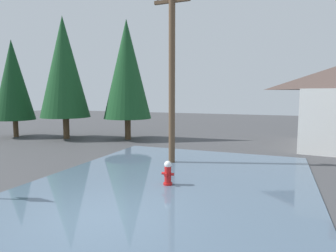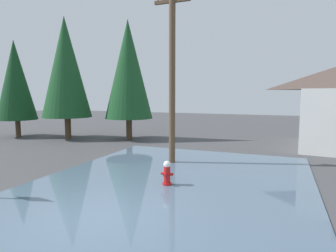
% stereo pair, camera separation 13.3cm
% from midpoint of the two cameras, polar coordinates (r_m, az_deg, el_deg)
% --- Properties ---
extents(ground_plane, '(80.00, 80.00, 0.10)m').
position_cam_midpoint_polar(ground_plane, '(7.67, -13.51, -17.74)').
color(ground_plane, '#424244').
extents(flood_puddle, '(9.23, 11.90, 0.04)m').
position_cam_midpoint_polar(flood_puddle, '(10.00, 1.03, -11.38)').
color(flood_puddle, '#4C6075').
rests_on(flood_puddle, ground).
extents(fire_hydrant, '(0.43, 0.37, 0.85)m').
position_cam_midpoint_polar(fire_hydrant, '(9.70, 0.19, -9.48)').
color(fire_hydrant, red).
rests_on(fire_hydrant, ground).
extents(utility_pole, '(1.60, 0.28, 7.60)m').
position_cam_midpoint_polar(utility_pole, '(12.63, 1.14, 10.45)').
color(utility_pole, brown).
rests_on(utility_pole, ground).
extents(pine_tree_tall_left, '(3.22, 3.22, 8.05)m').
position_cam_midpoint_polar(pine_tree_tall_left, '(19.76, -7.74, 11.10)').
color(pine_tree_tall_left, '#4C3823').
rests_on(pine_tree_tall_left, ground).
extents(pine_tree_mid_left, '(2.78, 2.78, 6.95)m').
position_cam_midpoint_polar(pine_tree_mid_left, '(23.47, -28.02, 8.07)').
color(pine_tree_mid_left, '#4C3823').
rests_on(pine_tree_mid_left, ground).
extents(pine_tree_short_left, '(3.34, 3.34, 8.36)m').
position_cam_midpoint_polar(pine_tree_short_left, '(21.15, -19.58, 10.96)').
color(pine_tree_short_left, '#4C3823').
rests_on(pine_tree_short_left, ground).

